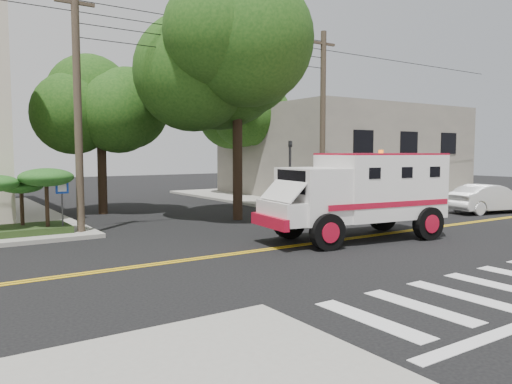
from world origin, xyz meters
TOP-DOWN VIEW (x-y plane):
  - ground at (0.00, 0.00)m, footprint 100.00×100.00m
  - sidewalk_ne at (13.50, 13.50)m, footprint 17.00×17.00m
  - building_right at (15.00, 14.00)m, footprint 14.00×12.00m
  - utility_pole_left at (-5.60, 6.00)m, footprint 0.28×0.28m
  - utility_pole_right at (6.30, 6.20)m, footprint 0.28×0.28m
  - tree_main at (1.94, 6.21)m, footprint 6.08×5.70m
  - tree_left at (-2.68, 11.79)m, footprint 4.48×4.20m
  - tree_right at (8.84, 15.77)m, footprint 4.80×4.50m
  - traffic_signal at (3.80, 5.60)m, footprint 0.15×0.18m
  - accessibility_sign at (-6.20, 6.17)m, footprint 0.45×0.10m
  - palm_planter at (-7.44, 6.62)m, footprint 3.52×2.63m
  - armored_truck at (2.45, -0.26)m, footprint 6.93×3.39m
  - parked_sedan at (13.40, 1.59)m, footprint 4.60×2.32m
  - pedestrian_a at (5.50, 6.79)m, footprint 0.74×0.53m
  - pedestrian_b at (5.96, 8.85)m, footprint 0.92×0.82m

SIDE VIEW (x-z plane):
  - ground at x=0.00m, z-range 0.00..0.00m
  - sidewalk_ne at x=13.50m, z-range 0.00..0.15m
  - parked_sedan at x=13.40m, z-range 0.00..1.45m
  - pedestrian_b at x=5.96m, z-range 0.15..1.73m
  - pedestrian_a at x=5.50m, z-range 0.15..2.07m
  - accessibility_sign at x=-6.20m, z-range 0.35..2.38m
  - palm_planter at x=-7.44m, z-range 0.47..2.82m
  - armored_truck at x=2.45m, z-range 0.21..3.25m
  - traffic_signal at x=3.80m, z-range 0.43..4.03m
  - building_right at x=15.00m, z-range 0.15..6.15m
  - utility_pole_left at x=-5.60m, z-range 0.00..9.00m
  - utility_pole_right at x=6.30m, z-range 0.00..9.00m
  - tree_left at x=-2.68m, z-range 1.88..9.58m
  - tree_right at x=8.84m, z-range 1.99..10.19m
  - tree_main at x=1.94m, z-range 2.27..12.12m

